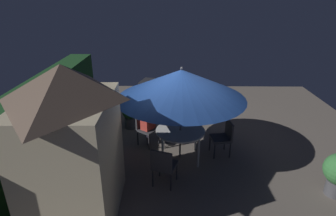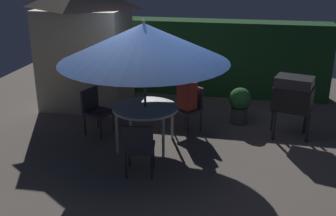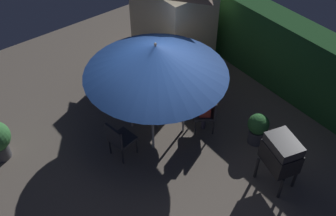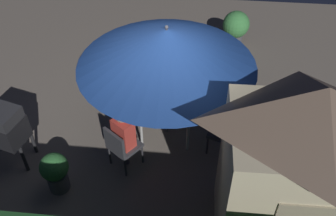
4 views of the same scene
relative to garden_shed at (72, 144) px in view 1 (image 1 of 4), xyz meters
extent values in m
plane|color=#6B6056|center=(2.13, -2.00, -1.43)|extent=(11.00, 11.00, 0.00)
cube|color=#1E4C23|center=(2.13, 1.50, -0.51)|extent=(6.87, 0.71, 1.84)
cube|color=#C6B793|center=(0.00, 0.00, -0.31)|extent=(1.89, 1.43, 2.24)
pyramid|color=brown|center=(0.00, 0.00, 1.10)|extent=(2.01, 1.51, 0.58)
cube|color=gray|center=(-0.01, 0.70, -0.56)|extent=(0.79, 0.04, 1.75)
cylinder|color=white|center=(1.87, -1.91, -0.69)|extent=(1.19, 1.19, 0.04)
cylinder|color=beige|center=(1.45, -2.33, -1.07)|extent=(0.05, 0.05, 0.72)
cylinder|color=beige|center=(2.29, -2.33, -1.07)|extent=(0.05, 0.05, 0.72)
cylinder|color=beige|center=(1.45, -1.50, -1.07)|extent=(0.05, 0.05, 0.72)
cylinder|color=beige|center=(2.29, -1.50, -1.07)|extent=(0.05, 0.05, 0.72)
cylinder|color=#4C4C51|center=(1.87, -1.91, -0.31)|extent=(0.04, 0.04, 2.25)
cone|color=navy|center=(1.87, -1.91, 0.49)|extent=(2.96, 2.96, 0.66)
sphere|color=#4C4C51|center=(1.87, -1.91, 0.85)|extent=(0.06, 0.06, 0.06)
cube|color=black|center=(4.50, -0.96, -0.66)|extent=(0.81, 0.67, 0.45)
cube|color=#2B2B2E|center=(4.50, -0.96, -0.33)|extent=(0.77, 0.64, 0.20)
cylinder|color=#262628|center=(4.19, -1.17, -1.16)|extent=(0.06, 0.06, 0.55)
cylinder|color=#262628|center=(4.81, -1.17, -1.16)|extent=(0.06, 0.06, 0.55)
cylinder|color=#262628|center=(4.19, -0.75, -1.16)|extent=(0.06, 0.06, 0.55)
cylinder|color=#262628|center=(4.81, -0.75, -1.16)|extent=(0.06, 0.06, 0.55)
cube|color=#38383D|center=(2.50, -1.08, -0.98)|extent=(0.64, 0.64, 0.06)
cube|color=#38383D|center=(2.62, -0.91, -0.76)|extent=(0.40, 0.32, 0.45)
cylinder|color=#2C2C30|center=(2.78, -1.04, -1.21)|extent=(0.04, 0.04, 0.45)
cylinder|color=#2C2C30|center=(2.46, -0.80, -1.21)|extent=(0.04, 0.04, 0.45)
cylinder|color=#2C2C30|center=(2.54, -1.36, -1.21)|extent=(0.04, 0.04, 0.45)
cylinder|color=#2C2C30|center=(2.22, -1.12, -1.21)|extent=(0.04, 0.04, 0.45)
cube|color=#38383D|center=(0.84, -1.56, -0.98)|extent=(0.58, 0.58, 0.06)
cube|color=#38383D|center=(0.64, -1.49, -0.76)|extent=(0.20, 0.45, 0.45)
cylinder|color=#2C2C30|center=(0.72, -1.31, -1.21)|extent=(0.04, 0.04, 0.45)
cylinder|color=#2C2C30|center=(0.59, -1.69, -1.21)|extent=(0.04, 0.04, 0.45)
cylinder|color=#2C2C30|center=(1.10, -1.44, -1.21)|extent=(0.04, 0.04, 0.45)
cylinder|color=#2C2C30|center=(0.97, -1.81, -1.21)|extent=(0.04, 0.04, 0.45)
cube|color=#38383D|center=(2.03, -2.92, -0.98)|extent=(0.53, 0.53, 0.06)
cube|color=#38383D|center=(2.06, -3.13, -0.76)|extent=(0.46, 0.12, 0.45)
cylinder|color=#2C2C30|center=(1.87, -3.15, -1.21)|extent=(0.04, 0.04, 0.45)
cylinder|color=#2C2C30|center=(2.26, -3.09, -1.21)|extent=(0.04, 0.04, 0.45)
cylinder|color=#2C2C30|center=(1.80, -2.76, -1.21)|extent=(0.04, 0.04, 0.45)
cylinder|color=#2C2C30|center=(2.20, -2.70, -1.21)|extent=(0.04, 0.04, 0.45)
cylinder|color=#4C4C51|center=(3.52, -0.45, -1.26)|extent=(0.34, 0.34, 0.34)
sphere|color=#2D6B33|center=(3.52, -0.45, -0.90)|extent=(0.46, 0.46, 0.46)
cylinder|color=#4C4C51|center=(0.52, -5.03, -1.27)|extent=(0.39, 0.39, 0.33)
cube|color=#CC3D33|center=(2.50, -1.08, -0.68)|extent=(0.42, 0.40, 0.55)
sphere|color=tan|center=(2.50, -1.08, -0.28)|extent=(0.22, 0.22, 0.22)
cylinder|color=#383347|center=(2.50, -1.08, -1.19)|extent=(0.10, 0.10, 0.48)
camera|label=1|loc=(-4.06, -1.69, 2.36)|focal=29.50mm
camera|label=2|loc=(3.62, -8.62, 1.85)|focal=43.97mm
camera|label=3|loc=(7.08, -5.62, 5.12)|focal=42.71mm
camera|label=4|loc=(1.34, 3.11, 3.84)|focal=40.49mm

